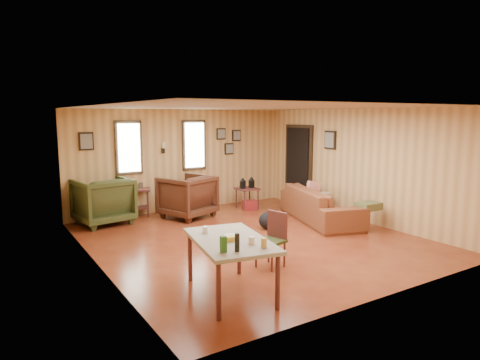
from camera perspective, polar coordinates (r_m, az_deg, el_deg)
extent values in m
cube|color=brown|center=(7.96, 1.54, -7.93)|extent=(5.50, 6.00, 0.02)
cube|color=#997C5B|center=(7.63, 1.62, 9.76)|extent=(5.50, 6.00, 0.02)
cube|color=#DEB06F|center=(10.33, -7.72, 2.66)|extent=(5.50, 0.02, 2.40)
cube|color=#DEB06F|center=(5.49, 19.28, -2.96)|extent=(5.50, 0.02, 2.40)
cube|color=#DEB06F|center=(6.60, -18.79, -1.06)|extent=(0.02, 6.00, 2.40)
cube|color=#DEB06F|center=(9.50, 15.58, 1.91)|extent=(0.02, 6.00, 2.40)
cube|color=black|center=(9.80, -14.62, 4.20)|extent=(0.60, 0.05, 1.20)
cube|color=#E0F2D1|center=(9.76, -14.55, 4.18)|extent=(0.48, 0.04, 1.06)
cube|color=black|center=(10.39, -6.16, 4.66)|extent=(0.60, 0.05, 1.20)
cube|color=#E0F2D1|center=(10.35, -6.06, 4.65)|extent=(0.48, 0.04, 1.06)
cube|color=black|center=(10.05, -10.21, 3.87)|extent=(0.07, 0.05, 0.12)
cylinder|color=silver|center=(9.99, -10.10, 4.59)|extent=(0.07, 0.07, 0.14)
cube|color=black|center=(10.90, 7.82, 1.91)|extent=(0.06, 1.00, 2.05)
cube|color=black|center=(10.87, 7.65, 1.90)|extent=(0.04, 0.82, 1.90)
cube|color=black|center=(10.72, -2.55, 6.16)|extent=(0.24, 0.04, 0.28)
cube|color=#9E998C|center=(10.70, -2.48, 6.16)|extent=(0.19, 0.02, 0.22)
cube|color=black|center=(10.95, -0.49, 5.96)|extent=(0.24, 0.04, 0.28)
cube|color=#9E998C|center=(10.93, -0.41, 5.95)|extent=(0.19, 0.02, 0.22)
cube|color=black|center=(10.86, -1.48, 4.19)|extent=(0.24, 0.04, 0.28)
cube|color=#9E998C|center=(10.83, -1.40, 4.18)|extent=(0.19, 0.02, 0.22)
cube|color=black|center=(9.55, -19.83, 4.88)|extent=(0.30, 0.04, 0.38)
cube|color=#9E998C|center=(9.52, -19.79, 4.88)|extent=(0.24, 0.02, 0.31)
cube|color=black|center=(10.02, 11.94, 5.24)|extent=(0.04, 0.34, 0.42)
cube|color=#9E998C|center=(10.00, 11.82, 5.24)|extent=(0.02, 0.27, 0.34)
imported|color=brown|center=(9.36, 10.68, -2.51)|extent=(1.41, 2.53, 0.95)
imported|color=#462315|center=(9.58, -7.09, -1.89)|extent=(1.28, 1.24, 1.04)
imported|color=#353D1C|center=(9.37, -17.81, -2.38)|extent=(1.18, 1.12, 1.07)
cube|color=brown|center=(9.95, -13.71, -1.21)|extent=(0.75, 0.71, 0.04)
cube|color=brown|center=(10.03, -13.63, -3.49)|extent=(0.68, 0.64, 0.03)
cylinder|color=brown|center=(9.80, -15.13, -3.24)|extent=(0.06, 0.06, 0.59)
cylinder|color=brown|center=(9.79, -12.18, -3.14)|extent=(0.06, 0.06, 0.59)
cylinder|color=brown|center=(10.23, -15.06, -2.74)|extent=(0.06, 0.06, 0.59)
cylinder|color=brown|center=(10.22, -12.23, -2.65)|extent=(0.06, 0.06, 0.59)
cube|color=#4F4134|center=(9.94, -14.49, -0.70)|extent=(0.11, 0.06, 0.14)
cube|color=#4F4134|center=(9.94, -13.10, -0.69)|extent=(0.10, 0.05, 0.13)
cube|color=brown|center=(10.42, 0.96, -1.17)|extent=(0.49, 0.49, 0.04)
cylinder|color=brown|center=(10.20, 0.61, -2.78)|extent=(0.04, 0.04, 0.49)
cylinder|color=brown|center=(10.41, 2.43, -2.55)|extent=(0.04, 0.04, 0.49)
cylinder|color=brown|center=(10.53, -0.51, -2.42)|extent=(0.04, 0.04, 0.49)
cylinder|color=brown|center=(10.73, 1.28, -2.21)|extent=(0.04, 0.04, 0.49)
cube|color=black|center=(10.33, 0.37, -0.65)|extent=(0.11, 0.11, 0.17)
cone|color=black|center=(10.31, 0.37, 0.09)|extent=(0.15, 0.15, 0.10)
cube|color=black|center=(10.47, 1.54, -0.54)|extent=(0.11, 0.11, 0.17)
cone|color=black|center=(10.45, 1.55, 0.20)|extent=(0.15, 0.15, 0.10)
cube|color=maroon|center=(10.34, 1.30, -3.35)|extent=(0.36, 0.29, 0.23)
ellipsoid|color=black|center=(8.60, 3.81, -5.38)|extent=(0.49, 0.43, 0.36)
cube|color=#545B32|center=(8.79, 16.74, -3.34)|extent=(0.46, 0.38, 0.14)
cube|color=red|center=(9.96, 9.74, -1.16)|extent=(0.40, 0.12, 0.40)
cube|color=tan|center=(9.78, 10.85, -2.03)|extent=(0.39, 0.31, 0.11)
cube|color=gray|center=(5.41, -1.32, -8.08)|extent=(1.11, 1.56, 0.05)
cylinder|color=brown|center=(4.87, -2.87, -14.56)|extent=(0.07, 0.07, 0.68)
cylinder|color=brown|center=(5.12, 5.04, -13.36)|extent=(0.07, 0.07, 0.68)
cylinder|color=brown|center=(5.98, -6.68, -10.13)|extent=(0.07, 0.07, 0.68)
cylinder|color=brown|center=(6.19, -0.10, -9.41)|extent=(0.07, 0.07, 0.68)
cylinder|color=white|center=(5.19, 1.56, -8.03)|extent=(0.09, 0.09, 0.09)
cylinder|color=white|center=(5.67, -4.65, -6.61)|extent=(0.09, 0.09, 0.09)
cube|color=#266123|center=(4.88, -2.23, -8.53)|extent=(0.08, 0.08, 0.18)
cylinder|color=black|center=(4.89, -0.38, -8.31)|extent=(0.07, 0.07, 0.21)
cylinder|color=tan|center=(5.05, 3.21, -8.35)|extent=(0.08, 0.08, 0.11)
cylinder|color=white|center=(5.50, -1.19, -7.43)|extent=(0.22, 0.22, 0.02)
cube|color=yellow|center=(5.29, -1.46, -7.87)|extent=(0.18, 0.11, 0.06)
cube|color=#353D1C|center=(6.45, 4.08, -8.12)|extent=(0.46, 0.46, 0.04)
cube|color=brown|center=(6.52, 4.98, -5.94)|extent=(0.13, 0.35, 0.41)
cylinder|color=brown|center=(6.32, 4.28, -10.46)|extent=(0.04, 0.04, 0.39)
cylinder|color=brown|center=(6.54, 5.95, -9.79)|extent=(0.04, 0.04, 0.39)
cylinder|color=brown|center=(6.50, 2.16, -9.89)|extent=(0.04, 0.04, 0.39)
cylinder|color=brown|center=(6.72, 3.85, -9.27)|extent=(0.04, 0.04, 0.39)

